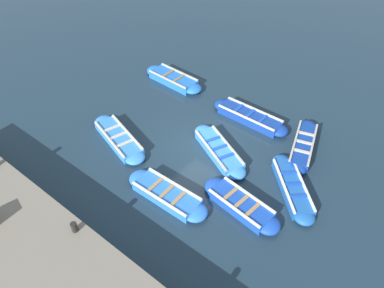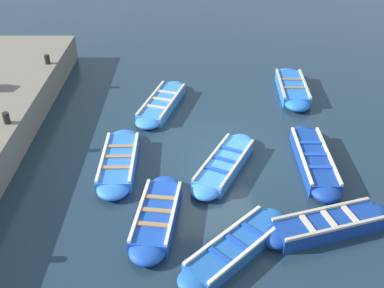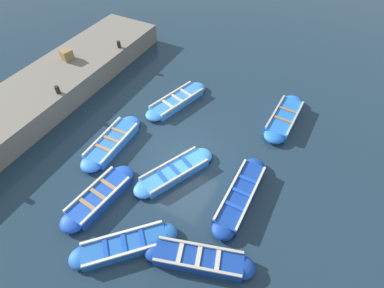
{
  "view_description": "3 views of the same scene",
  "coord_description": "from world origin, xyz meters",
  "px_view_note": "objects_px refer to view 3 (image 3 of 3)",
  "views": [
    {
      "loc": [
        -9.47,
        -7.04,
        10.84
      ],
      "look_at": [
        -0.44,
        0.11,
        0.37
      ],
      "focal_mm": 35.0,
      "sensor_mm": 36.0,
      "label": 1
    },
    {
      "loc": [
        -0.84,
        -11.67,
        7.94
      ],
      "look_at": [
        -0.85,
        0.04,
        0.28
      ],
      "focal_mm": 42.0,
      "sensor_mm": 36.0,
      "label": 2
    },
    {
      "loc": [
        4.03,
        -6.86,
        9.5
      ],
      "look_at": [
        0.16,
        0.54,
        0.42
      ],
      "focal_mm": 28.0,
      "sensor_mm": 36.0,
      "label": 3
    }
  ],
  "objects_px": {
    "boat_bow_out": "(112,142)",
    "bollard_mid_south": "(119,44)",
    "bollard_mid_north": "(58,90)",
    "boat_mid_row": "(284,118)",
    "boat_alongside": "(199,259)",
    "boat_outer_left": "(240,195)",
    "wooden_crate": "(67,55)",
    "boat_far_corner": "(99,197)",
    "boat_outer_right": "(174,172)",
    "boat_end_of_row": "(177,101)",
    "boat_centre": "(125,245)"
  },
  "relations": [
    {
      "from": "boat_bow_out",
      "to": "bollard_mid_south",
      "type": "xyz_separation_m",
      "value": [
        -3.38,
        5.28,
        1.06
      ]
    },
    {
      "from": "bollard_mid_north",
      "to": "bollard_mid_south",
      "type": "height_order",
      "value": "same"
    },
    {
      "from": "boat_mid_row",
      "to": "boat_alongside",
      "type": "height_order",
      "value": "boat_alongside"
    },
    {
      "from": "boat_bow_out",
      "to": "boat_outer_left",
      "type": "xyz_separation_m",
      "value": [
        5.83,
        0.04,
        0.02
      ]
    },
    {
      "from": "boat_mid_row",
      "to": "wooden_crate",
      "type": "height_order",
      "value": "wooden_crate"
    },
    {
      "from": "boat_far_corner",
      "to": "boat_outer_left",
      "type": "bearing_deg",
      "value": 28.29
    },
    {
      "from": "boat_far_corner",
      "to": "bollard_mid_north",
      "type": "height_order",
      "value": "bollard_mid_north"
    },
    {
      "from": "boat_alongside",
      "to": "bollard_mid_north",
      "type": "height_order",
      "value": "bollard_mid_north"
    },
    {
      "from": "boat_bow_out",
      "to": "boat_outer_right",
      "type": "bearing_deg",
      "value": -2.25
    },
    {
      "from": "bollard_mid_north",
      "to": "boat_mid_row",
      "type": "bearing_deg",
      "value": 23.53
    },
    {
      "from": "boat_end_of_row",
      "to": "boat_centre",
      "type": "bearing_deg",
      "value": -73.41
    },
    {
      "from": "boat_mid_row",
      "to": "boat_alongside",
      "type": "relative_size",
      "value": 1.0
    },
    {
      "from": "boat_far_corner",
      "to": "boat_bow_out",
      "type": "height_order",
      "value": "boat_far_corner"
    },
    {
      "from": "boat_centre",
      "to": "wooden_crate",
      "type": "distance_m",
      "value": 10.58
    },
    {
      "from": "boat_far_corner",
      "to": "bollard_mid_south",
      "type": "bearing_deg",
      "value": 121.3
    },
    {
      "from": "boat_mid_row",
      "to": "boat_alongside",
      "type": "xyz_separation_m",
      "value": [
        -0.55,
        -7.63,
        0.01
      ]
    },
    {
      "from": "boat_outer_right",
      "to": "wooden_crate",
      "type": "bearing_deg",
      "value": 158.53
    },
    {
      "from": "boat_end_of_row",
      "to": "boat_outer_right",
      "type": "bearing_deg",
      "value": -61.61
    },
    {
      "from": "boat_outer_right",
      "to": "bollard_mid_south",
      "type": "xyz_separation_m",
      "value": [
        -6.53,
        5.4,
        1.07
      ]
    },
    {
      "from": "boat_centre",
      "to": "boat_alongside",
      "type": "bearing_deg",
      "value": 16.84
    },
    {
      "from": "wooden_crate",
      "to": "boat_outer_left",
      "type": "bearing_deg",
      "value": -15.72
    },
    {
      "from": "boat_centre",
      "to": "boat_alongside",
      "type": "relative_size",
      "value": 0.84
    },
    {
      "from": "boat_far_corner",
      "to": "boat_centre",
      "type": "xyz_separation_m",
      "value": [
        1.92,
        -1.05,
        -0.02
      ]
    },
    {
      "from": "boat_outer_left",
      "to": "boat_alongside",
      "type": "distance_m",
      "value": 2.81
    },
    {
      "from": "boat_outer_left",
      "to": "boat_bow_out",
      "type": "bearing_deg",
      "value": -179.65
    },
    {
      "from": "boat_outer_right",
      "to": "wooden_crate",
      "type": "xyz_separation_m",
      "value": [
        -8.16,
        3.21,
        1.16
      ]
    },
    {
      "from": "boat_far_corner",
      "to": "bollard_mid_north",
      "type": "bearing_deg",
      "value": 145.94
    },
    {
      "from": "boat_far_corner",
      "to": "wooden_crate",
      "type": "distance_m",
      "value": 8.44
    },
    {
      "from": "boat_far_corner",
      "to": "boat_outer_right",
      "type": "distance_m",
      "value": 2.94
    },
    {
      "from": "boat_centre",
      "to": "boat_outer_left",
      "type": "xyz_separation_m",
      "value": [
        2.62,
        3.5,
        0.03
      ]
    },
    {
      "from": "boat_alongside",
      "to": "boat_outer_right",
      "type": "xyz_separation_m",
      "value": [
        -2.39,
        2.64,
        -0.04
      ]
    },
    {
      "from": "boat_centre",
      "to": "boat_outer_right",
      "type": "relative_size",
      "value": 0.85
    },
    {
      "from": "boat_bow_out",
      "to": "bollard_mid_north",
      "type": "relative_size",
      "value": 10.12
    },
    {
      "from": "boat_mid_row",
      "to": "boat_outer_left",
      "type": "bearing_deg",
      "value": -93.03
    },
    {
      "from": "boat_end_of_row",
      "to": "wooden_crate",
      "type": "relative_size",
      "value": 7.47
    },
    {
      "from": "boat_end_of_row",
      "to": "bollard_mid_south",
      "type": "distance_m",
      "value": 4.85
    },
    {
      "from": "boat_centre",
      "to": "wooden_crate",
      "type": "xyz_separation_m",
      "value": [
        -8.23,
        6.55,
        1.15
      ]
    },
    {
      "from": "boat_outer_right",
      "to": "bollard_mid_south",
      "type": "distance_m",
      "value": 8.54
    },
    {
      "from": "boat_outer_right",
      "to": "boat_mid_row",
      "type": "bearing_deg",
      "value": 59.54
    },
    {
      "from": "boat_alongside",
      "to": "bollard_mid_south",
      "type": "relative_size",
      "value": 10.25
    },
    {
      "from": "boat_alongside",
      "to": "boat_end_of_row",
      "type": "bearing_deg",
      "value": 124.58
    },
    {
      "from": "boat_far_corner",
      "to": "boat_outer_right",
      "type": "bearing_deg",
      "value": 50.9
    },
    {
      "from": "boat_mid_row",
      "to": "boat_outer_right",
      "type": "xyz_separation_m",
      "value": [
        -2.94,
        -5.0,
        -0.04
      ]
    },
    {
      "from": "bollard_mid_south",
      "to": "wooden_crate",
      "type": "xyz_separation_m",
      "value": [
        -1.63,
        -2.19,
        0.08
      ]
    },
    {
      "from": "boat_mid_row",
      "to": "bollard_mid_south",
      "type": "distance_m",
      "value": 9.53
    },
    {
      "from": "boat_centre",
      "to": "boat_mid_row",
      "type": "distance_m",
      "value": 8.82
    },
    {
      "from": "boat_outer_left",
      "to": "boat_alongside",
      "type": "relative_size",
      "value": 1.07
    },
    {
      "from": "boat_bow_out",
      "to": "bollard_mid_north",
      "type": "distance_m",
      "value": 3.62
    },
    {
      "from": "boat_outer_left",
      "to": "boat_end_of_row",
      "type": "xyz_separation_m",
      "value": [
        -4.75,
        3.67,
        -0.04
      ]
    },
    {
      "from": "boat_outer_left",
      "to": "bollard_mid_south",
      "type": "distance_m",
      "value": 10.65
    }
  ]
}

